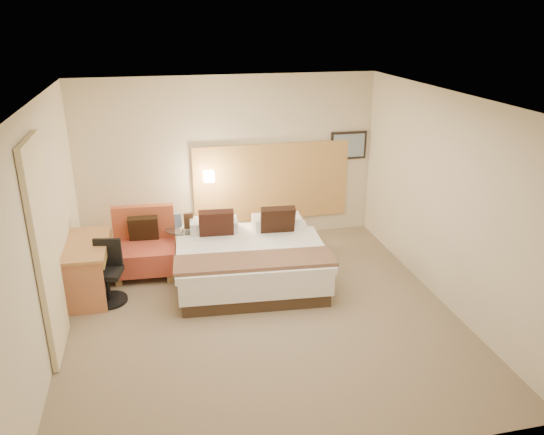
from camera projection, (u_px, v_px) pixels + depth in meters
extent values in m
cube|color=#7D6B54|center=(261.00, 314.00, 6.74)|extent=(4.80, 5.00, 0.02)
cube|color=white|center=(259.00, 98.00, 5.76)|extent=(4.80, 5.00, 0.02)
cube|color=beige|center=(229.00, 161.00, 8.54)|extent=(4.80, 0.02, 2.70)
cube|color=beige|center=(327.00, 330.00, 3.97)|extent=(4.80, 0.02, 2.70)
cube|color=beige|center=(43.00, 232.00, 5.76)|extent=(0.02, 5.00, 2.70)
cube|color=beige|center=(445.00, 200.00, 6.75)|extent=(0.02, 5.00, 2.70)
cube|color=#BD8949|center=(272.00, 182.00, 8.79)|extent=(2.60, 0.04, 1.30)
cube|color=black|center=(349.00, 145.00, 8.87)|extent=(0.62, 0.03, 0.47)
cube|color=#748BA0|center=(349.00, 146.00, 8.85)|extent=(0.54, 0.01, 0.39)
cylinder|color=silver|center=(208.00, 175.00, 8.46)|extent=(0.02, 0.12, 0.02)
cube|color=#FDEBC5|center=(209.00, 176.00, 8.40)|extent=(0.15, 0.15, 0.15)
cube|color=beige|center=(46.00, 251.00, 5.59)|extent=(0.06, 0.90, 2.42)
cylinder|color=#8A9FD6|center=(176.00, 220.00, 7.85)|extent=(0.06, 0.06, 0.21)
cylinder|color=#819FC8|center=(180.00, 220.00, 7.87)|extent=(0.06, 0.06, 0.21)
cube|color=#3C2718|center=(189.00, 221.00, 7.82)|extent=(0.14, 0.05, 0.23)
cube|color=#3A291D|center=(250.00, 273.00, 7.61)|extent=(2.05, 2.05, 0.18)
cube|color=white|center=(250.00, 258.00, 7.52)|extent=(2.11, 2.11, 0.30)
cube|color=white|center=(252.00, 253.00, 7.20)|extent=(2.13, 1.57, 0.10)
cube|color=silver|center=(213.00, 225.00, 8.04)|extent=(0.72, 0.42, 0.18)
cube|color=white|center=(275.00, 222.00, 8.17)|extent=(0.72, 0.42, 0.18)
cube|color=silver|center=(214.00, 225.00, 7.77)|extent=(0.72, 0.42, 0.18)
cube|color=white|center=(277.00, 222.00, 7.90)|extent=(0.72, 0.42, 0.18)
cube|color=black|center=(216.00, 225.00, 7.57)|extent=(0.51, 0.30, 0.51)
cube|color=black|center=(278.00, 222.00, 7.69)|extent=(0.51, 0.30, 0.51)
cube|color=#C64E28|center=(255.00, 261.00, 6.81)|extent=(2.10, 0.69, 0.05)
cube|color=#9C7A49|center=(119.00, 282.00, 7.42)|extent=(0.09, 0.09, 0.11)
cube|color=tan|center=(170.00, 278.00, 7.53)|extent=(0.09, 0.09, 0.11)
cube|color=#A3704D|center=(123.00, 262.00, 7.99)|extent=(0.09, 0.09, 0.11)
cube|color=tan|center=(171.00, 259.00, 8.10)|extent=(0.09, 0.09, 0.11)
cube|color=#B24230|center=(145.00, 256.00, 7.68)|extent=(0.93, 0.83, 0.33)
cube|color=#B35130|center=(144.00, 222.00, 7.83)|extent=(0.90, 0.18, 0.50)
cube|color=black|center=(144.00, 230.00, 7.75)|extent=(0.43, 0.23, 0.44)
cylinder|color=silver|center=(185.00, 263.00, 8.07)|extent=(0.37, 0.37, 0.02)
cylinder|color=silver|center=(184.00, 246.00, 7.97)|extent=(0.04, 0.04, 0.55)
cylinder|color=silver|center=(183.00, 228.00, 7.87)|extent=(0.54, 0.54, 0.01)
cube|color=#B47D46|center=(86.00, 244.00, 6.98)|extent=(0.57, 1.20, 0.04)
cube|color=#BB7049|center=(84.00, 289.00, 6.61)|extent=(0.50, 0.05, 0.70)
cube|color=tan|center=(94.00, 253.00, 7.62)|extent=(0.50, 0.05, 0.70)
cube|color=#A88241|center=(91.00, 250.00, 7.02)|extent=(0.47, 1.12, 0.10)
cylinder|color=black|center=(110.00, 300.00, 7.00)|extent=(0.55, 0.55, 0.04)
cylinder|color=black|center=(108.00, 287.00, 6.93)|extent=(0.06, 0.06, 0.36)
cube|color=black|center=(106.00, 273.00, 6.86)|extent=(0.45, 0.45, 0.06)
cube|color=black|center=(108.00, 252.00, 6.94)|extent=(0.36, 0.12, 0.38)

